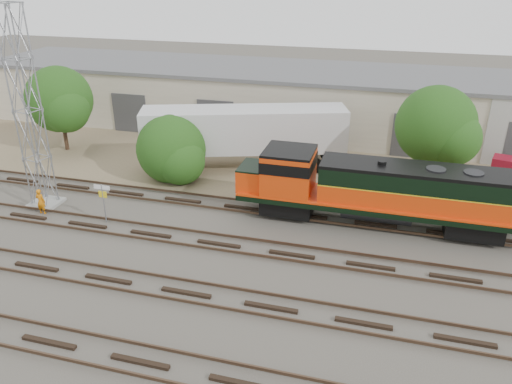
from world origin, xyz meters
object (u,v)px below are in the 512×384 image
(locomotive, at_px, (374,190))
(worker, at_px, (41,201))
(signal_tower, at_px, (29,115))
(semi_trailer, at_px, (249,131))

(locomotive, relative_size, worker, 10.04)
(worker, bearing_deg, signal_tower, -62.52)
(worker, height_order, semi_trailer, semi_trailer)
(locomotive, xyz_separation_m, signal_tower, (-19.77, -2.73, 3.56))
(semi_trailer, bearing_deg, worker, -152.35)
(locomotive, bearing_deg, semi_trailer, 144.36)
(locomotive, height_order, signal_tower, signal_tower)
(signal_tower, xyz_separation_m, semi_trailer, (10.58, 9.31, -2.99))
(locomotive, distance_m, semi_trailer, 11.32)
(worker, distance_m, semi_trailer, 14.57)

